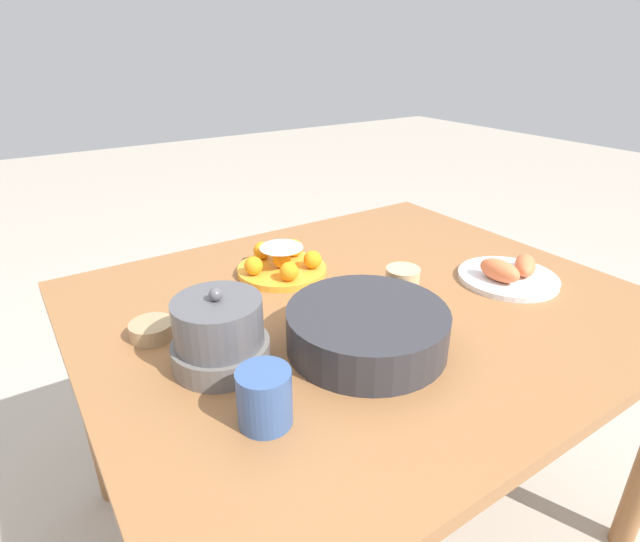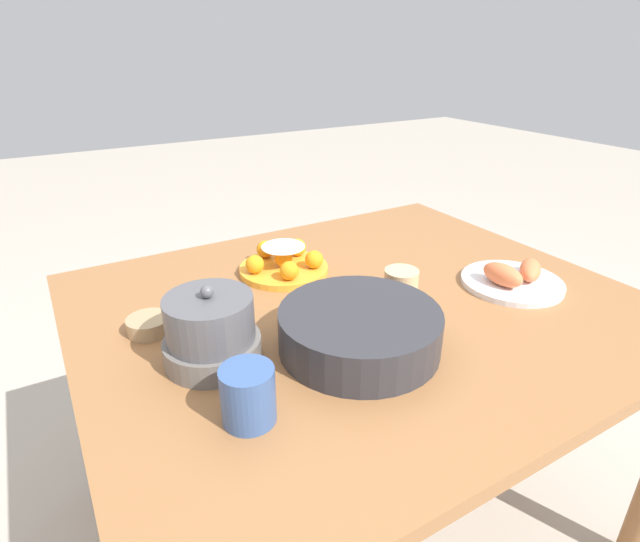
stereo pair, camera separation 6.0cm
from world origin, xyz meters
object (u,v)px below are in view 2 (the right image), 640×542
(cup_near, at_px, (401,287))
(warming_pot, at_px, (211,331))
(dining_table, at_px, (359,334))
(cup_far, at_px, (248,395))
(serving_bowl, at_px, (360,328))
(seafood_platter, at_px, (513,279))
(sauce_bowl, at_px, (149,324))
(cake_plate, at_px, (284,262))

(cup_near, height_order, warming_pot, warming_pot)
(dining_table, relative_size, cup_far, 12.91)
(serving_bowl, distance_m, seafood_platter, 0.48)
(warming_pot, bearing_deg, sauce_bowl, -63.62)
(cup_far, bearing_deg, seafood_platter, -171.28)
(dining_table, relative_size, sauce_bowl, 13.90)
(dining_table, relative_size, cup_near, 15.16)
(cup_near, relative_size, warming_pot, 0.45)
(cake_plate, height_order, cup_near, cup_near)
(serving_bowl, relative_size, seafood_platter, 1.29)
(seafood_platter, bearing_deg, cake_plate, -38.41)
(cup_near, bearing_deg, cake_plate, -61.35)
(cup_near, xyz_separation_m, cup_far, (0.45, 0.18, 0.01))
(sauce_bowl, relative_size, cup_far, 0.93)
(cake_plate, bearing_deg, serving_bowl, 85.34)
(cup_near, distance_m, cup_far, 0.48)
(seafood_platter, xyz_separation_m, warming_pot, (0.73, -0.07, 0.04))
(seafood_platter, xyz_separation_m, cup_near, (0.29, -0.07, 0.02))
(serving_bowl, bearing_deg, warming_pot, -22.02)
(cup_near, height_order, cup_far, cup_far)
(sauce_bowl, bearing_deg, serving_bowl, 141.77)
(cup_near, relative_size, cup_far, 0.85)
(serving_bowl, height_order, seafood_platter, serving_bowl)
(dining_table, relative_size, cake_plate, 5.37)
(serving_bowl, xyz_separation_m, sauce_bowl, (0.34, -0.27, -0.03))
(seafood_platter, bearing_deg, warming_pot, -5.39)
(cake_plate, xyz_separation_m, seafood_platter, (-0.44, 0.35, -0.01))
(dining_table, distance_m, cake_plate, 0.27)
(serving_bowl, bearing_deg, cup_near, -150.22)
(cup_near, bearing_deg, dining_table, -33.07)
(cake_plate, bearing_deg, seafood_platter, 141.59)
(seafood_platter, relative_size, cup_far, 2.55)
(dining_table, bearing_deg, serving_bowl, 54.28)
(serving_bowl, xyz_separation_m, warming_pot, (0.26, -0.10, 0.02))
(serving_bowl, relative_size, sauce_bowl, 3.54)
(serving_bowl, height_order, sauce_bowl, serving_bowl)
(warming_pot, bearing_deg, dining_table, -172.21)
(cake_plate, height_order, cup_far, cup_far)
(cake_plate, relative_size, sauce_bowl, 2.59)
(serving_bowl, distance_m, warming_pot, 0.28)
(cup_far, bearing_deg, warming_pot, -91.73)
(seafood_platter, bearing_deg, dining_table, -18.13)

